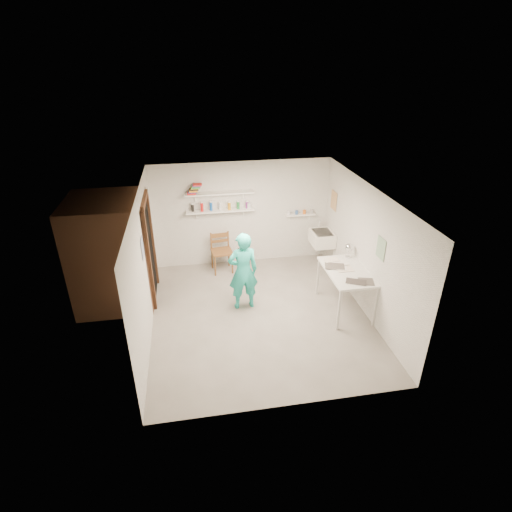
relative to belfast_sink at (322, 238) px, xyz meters
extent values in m
cube|color=slate|center=(-1.75, -1.70, -0.71)|extent=(4.00, 4.50, 0.02)
cube|color=silver|center=(-1.75, -1.70, 1.71)|extent=(4.00, 4.50, 0.02)
cube|color=silver|center=(-1.75, 0.56, 0.50)|extent=(4.00, 0.02, 2.40)
cube|color=silver|center=(-1.75, -3.96, 0.50)|extent=(4.00, 0.02, 2.40)
cube|color=silver|center=(-3.76, -1.70, 0.50)|extent=(0.02, 4.50, 2.40)
cube|color=silver|center=(0.26, -1.70, 0.50)|extent=(0.02, 4.50, 2.40)
cube|color=black|center=(-3.74, -0.65, 0.30)|extent=(0.02, 0.90, 2.00)
cube|color=brown|center=(-4.45, -0.65, 0.35)|extent=(1.40, 1.50, 2.10)
cube|color=brown|center=(-3.72, -0.65, 1.35)|extent=(0.06, 1.05, 0.10)
cube|color=brown|center=(-3.72, -1.15, 0.30)|extent=(0.06, 0.10, 2.00)
cube|color=brown|center=(-3.72, -0.15, 0.30)|extent=(0.06, 0.10, 2.00)
cube|color=white|center=(-2.25, 0.43, 0.65)|extent=(1.50, 0.22, 0.03)
cube|color=white|center=(-2.25, 0.43, 1.05)|extent=(1.50, 0.22, 0.03)
cube|color=white|center=(-0.40, 0.47, 0.42)|extent=(0.70, 0.14, 0.03)
cube|color=#334C7F|center=(-3.74, -1.65, 0.85)|extent=(0.01, 0.28, 0.36)
cube|color=#995933|center=(0.24, 0.10, 0.85)|extent=(0.01, 0.34, 0.42)
cube|color=#3F724C|center=(0.24, -2.25, 0.80)|extent=(0.01, 0.30, 0.38)
cube|color=white|center=(0.00, 0.00, 0.00)|extent=(0.48, 0.60, 0.30)
imported|color=#24B8A9|center=(-2.01, -1.38, 0.08)|extent=(0.60, 0.42, 1.57)
cylinder|color=#CBBC8A|center=(-1.99, -1.16, 0.35)|extent=(0.28, 0.06, 0.28)
cube|color=brown|center=(-2.28, 0.14, -0.21)|extent=(0.50, 0.48, 0.97)
cube|color=silver|center=(-0.11, -1.80, -0.27)|extent=(0.77, 1.28, 0.85)
sphere|color=silver|center=(0.10, -1.29, 0.37)|extent=(0.16, 0.16, 0.16)
cylinder|color=black|center=(-2.85, 0.43, 0.75)|extent=(0.06, 0.06, 0.17)
cylinder|color=red|center=(-2.65, 0.43, 0.75)|extent=(0.06, 0.06, 0.17)
cylinder|color=blue|center=(-2.45, 0.43, 0.75)|extent=(0.06, 0.06, 0.17)
cylinder|color=white|center=(-2.25, 0.43, 0.75)|extent=(0.06, 0.06, 0.17)
cylinder|color=orange|center=(-2.05, 0.43, 0.75)|extent=(0.06, 0.06, 0.17)
cylinder|color=#268C3F|center=(-1.85, 0.43, 0.75)|extent=(0.06, 0.06, 0.17)
cylinder|color=#8C268C|center=(-1.65, 0.43, 0.75)|extent=(0.06, 0.06, 0.17)
cube|color=red|center=(-2.85, 0.43, 1.08)|extent=(0.18, 0.14, 0.03)
cube|color=#1933A5|center=(-2.83, 0.43, 1.11)|extent=(0.18, 0.14, 0.03)
cube|color=orange|center=(-2.81, 0.43, 1.14)|extent=(0.18, 0.14, 0.03)
cube|color=black|center=(-2.79, 0.43, 1.16)|extent=(0.18, 0.14, 0.03)
cube|color=yellow|center=(-2.77, 0.43, 1.19)|extent=(0.18, 0.14, 0.03)
cube|color=#338C4C|center=(-2.75, 0.43, 1.22)|extent=(0.18, 0.14, 0.03)
cube|color=#8C3F8C|center=(-2.73, 0.43, 1.25)|extent=(0.18, 0.14, 0.03)
cube|color=red|center=(-2.71, 0.43, 1.27)|extent=(0.18, 0.14, 0.03)
cylinder|color=silver|center=(-0.61, 0.47, 0.48)|extent=(0.07, 0.07, 0.09)
cylinder|color=#335999|center=(-0.47, 0.47, 0.48)|extent=(0.07, 0.07, 0.09)
cylinder|color=orange|center=(-0.33, 0.47, 0.48)|extent=(0.07, 0.07, 0.09)
cylinder|color=#999999|center=(-0.19, 0.47, 0.48)|extent=(0.07, 0.07, 0.09)
cube|color=silver|center=(-0.11, -1.80, 0.16)|extent=(0.30, 0.22, 0.00)
cube|color=#4C4742|center=(-0.11, -1.80, 0.16)|extent=(0.30, 0.22, 0.00)
cube|color=beige|center=(-0.11, -1.80, 0.16)|extent=(0.30, 0.22, 0.00)
cube|color=#383330|center=(-0.11, -1.80, 0.17)|extent=(0.30, 0.22, 0.00)
cube|color=silver|center=(-0.11, -1.80, 0.17)|extent=(0.30, 0.22, 0.00)
cube|color=silver|center=(-0.11, -1.80, 0.18)|extent=(0.30, 0.22, 0.00)
cube|color=#4C4742|center=(-0.11, -1.80, 0.18)|extent=(0.30, 0.22, 0.00)
cube|color=beige|center=(-0.11, -1.80, 0.18)|extent=(0.30, 0.22, 0.00)
camera|label=1|loc=(-2.89, -7.88, 3.76)|focal=28.00mm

